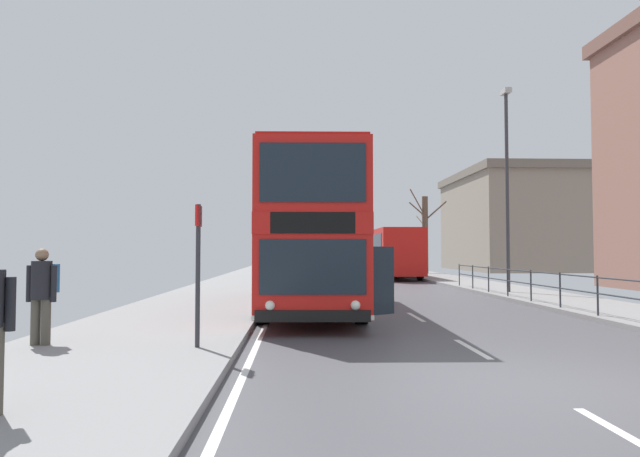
% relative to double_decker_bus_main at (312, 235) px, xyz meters
% --- Properties ---
extents(ground, '(15.80, 140.00, 0.20)m').
position_rel_double_decker_bus_main_xyz_m(ground, '(2.04, -9.10, -2.21)').
color(ground, '#4B4B50').
extents(double_decker_bus_main, '(3.21, 10.57, 4.30)m').
position_rel_double_decker_bus_main_xyz_m(double_decker_bus_main, '(0.00, 0.00, 0.00)').
color(double_decker_bus_main, red).
rests_on(double_decker_bus_main, ground).
extents(background_bus_far_lane, '(2.74, 9.49, 3.15)m').
position_rel_double_decker_bus_main_xyz_m(background_bus_far_lane, '(5.68, 19.19, -0.53)').
color(background_bus_far_lane, red).
rests_on(background_bus_far_lane, ground).
extents(pedestrian_railing_far_kerb, '(0.05, 20.09, 1.02)m').
position_rel_double_decker_bus_main_xyz_m(pedestrian_railing_far_kerb, '(7.21, -0.74, -1.43)').
color(pedestrian_railing_far_kerb, '#2D3338').
rests_on(pedestrian_railing_far_kerb, ground).
extents(pedestrian_with_backpack, '(0.55, 0.55, 1.69)m').
position_rel_double_decker_bus_main_xyz_m(pedestrian_with_backpack, '(-4.91, -6.58, -1.14)').
color(pedestrian_with_backpack, '#4C473D').
rests_on(pedestrian_with_backpack, ground).
extents(bus_stop_sign_near, '(0.08, 0.44, 2.45)m').
position_rel_double_decker_bus_main_xyz_m(bus_stop_sign_near, '(-2.13, -6.94, -0.59)').
color(bus_stop_sign_near, '#2D2D33').
rests_on(bus_stop_sign_near, ground).
extents(street_lamp_far_side, '(0.28, 0.60, 8.23)m').
position_rel_double_decker_bus_main_xyz_m(street_lamp_far_side, '(8.02, 5.29, 2.62)').
color(street_lamp_far_side, '#38383D').
rests_on(street_lamp_far_side, ground).
extents(bare_tree_far_00, '(2.67, 2.80, 6.21)m').
position_rel_double_decker_bus_main_xyz_m(bare_tree_far_00, '(9.02, 24.00, 0.90)').
color(bare_tree_far_00, brown).
rests_on(bare_tree_far_00, ground).
extents(background_building_00, '(12.34, 15.41, 9.12)m').
position_rel_double_decker_bus_main_xyz_m(background_building_00, '(20.67, 33.82, 2.34)').
color(background_building_00, gray).
rests_on(background_building_00, ground).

